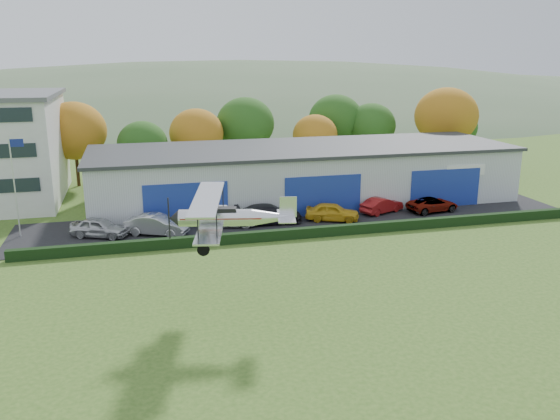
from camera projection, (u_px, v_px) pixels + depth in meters
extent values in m
plane|color=#36591C|center=(367.00, 334.00, 29.24)|extent=(300.00, 300.00, 0.00)
cube|color=black|center=(304.00, 220.00, 49.59)|extent=(48.00, 9.00, 0.05)
cube|color=black|center=(322.00, 231.00, 45.01)|extent=(46.00, 0.60, 0.80)
cube|color=#B2B7BC|center=(304.00, 175.00, 55.97)|extent=(40.00, 12.00, 5.00)
cube|color=#2D3033|center=(304.00, 148.00, 55.28)|extent=(40.60, 12.60, 0.30)
cube|color=navy|center=(186.00, 204.00, 47.61)|extent=(7.00, 0.12, 3.60)
cube|color=navy|center=(323.00, 196.00, 50.50)|extent=(7.00, 0.12, 3.60)
cube|color=navy|center=(445.00, 188.00, 53.38)|extent=(7.00, 0.12, 3.60)
cylinder|color=silver|center=(15.00, 187.00, 43.96)|extent=(0.10, 0.10, 8.00)
cube|color=navy|center=(16.00, 143.00, 43.19)|extent=(1.00, 0.04, 0.60)
cylinder|color=#3D2614|center=(78.00, 172.00, 62.14)|extent=(0.36, 0.36, 3.15)
ellipsoid|color=#946A12|center=(74.00, 131.00, 60.98)|extent=(6.84, 6.84, 6.16)
cylinder|color=#3D2614|center=(144.00, 175.00, 62.05)|extent=(0.36, 0.36, 2.45)
ellipsoid|color=#1E4C14|center=(142.00, 143.00, 61.14)|extent=(5.32, 5.32, 4.79)
cylinder|color=#3D2614|center=(198.00, 168.00, 65.31)|extent=(0.36, 0.36, 2.80)
ellipsoid|color=#946A12|center=(196.00, 133.00, 64.28)|extent=(6.08, 6.08, 5.47)
cylinder|color=#3D2614|center=(246.00, 161.00, 68.58)|extent=(0.36, 0.36, 3.15)
ellipsoid|color=#1E4C14|center=(245.00, 124.00, 67.42)|extent=(6.84, 6.84, 6.16)
cylinder|color=#3D2614|center=(315.00, 164.00, 68.73)|extent=(0.36, 0.36, 2.45)
ellipsoid|color=#946A12|center=(315.00, 135.00, 67.82)|extent=(5.32, 5.32, 4.79)
cylinder|color=#3D2614|center=(370.00, 157.00, 72.47)|extent=(0.36, 0.36, 2.80)
ellipsoid|color=#1E4C14|center=(371.00, 125.00, 71.44)|extent=(6.08, 6.08, 5.47)
cylinder|color=#3D2614|center=(443.00, 156.00, 70.56)|extent=(0.36, 0.36, 3.50)
ellipsoid|color=#946A12|center=(446.00, 116.00, 69.27)|extent=(7.60, 7.60, 6.84)
cylinder|color=#3D2614|center=(455.00, 154.00, 75.40)|extent=(0.36, 0.36, 2.45)
ellipsoid|color=#1E4C14|center=(457.00, 128.00, 74.50)|extent=(5.32, 5.32, 4.79)
cylinder|color=#3D2614|center=(16.00, 173.00, 64.34)|extent=(0.36, 0.36, 2.10)
ellipsoid|color=#946A12|center=(12.00, 146.00, 63.56)|extent=(4.56, 4.56, 4.10)
cylinder|color=#3D2614|center=(335.00, 154.00, 73.33)|extent=(0.36, 0.36, 3.15)
ellipsoid|color=#1E4C14|center=(336.00, 119.00, 72.17)|extent=(6.84, 6.84, 6.16)
ellipsoid|color=#4C6642|center=(243.00, 158.00, 168.96)|extent=(320.00, 196.00, 56.00)
ellipsoid|color=#4C6642|center=(456.00, 132.00, 184.35)|extent=(240.00, 126.00, 36.00)
imported|color=silver|center=(99.00, 227.00, 44.64)|extent=(4.86, 3.54, 1.54)
imported|color=silver|center=(157.00, 225.00, 45.20)|extent=(5.19, 3.61, 1.62)
imported|color=silver|center=(228.00, 217.00, 47.64)|extent=(5.54, 3.41, 1.43)
imported|color=black|center=(269.00, 214.00, 48.22)|extent=(5.69, 2.44, 1.63)
imported|color=gold|center=(332.00, 212.00, 49.02)|extent=(4.92, 3.43, 1.56)
imported|color=maroon|center=(382.00, 205.00, 51.49)|extent=(4.50, 3.06, 1.40)
imported|color=gray|center=(433.00, 204.00, 51.93)|extent=(5.06, 2.92, 1.33)
cylinder|color=silver|center=(216.00, 218.00, 30.51)|extent=(3.98, 1.72, 0.92)
cone|color=silver|center=(273.00, 217.00, 30.62)|extent=(2.39, 1.37, 0.92)
cone|color=black|center=(174.00, 218.00, 30.42)|extent=(0.69, 1.01, 0.92)
cube|color=maroon|center=(221.00, 217.00, 30.50)|extent=(4.39, 1.83, 0.06)
cube|color=black|center=(225.00, 210.00, 30.41)|extent=(1.33, 0.86, 0.26)
cube|color=silver|center=(212.00, 223.00, 30.58)|extent=(2.80, 7.45, 0.10)
cube|color=silver|center=(207.00, 198.00, 30.21)|extent=(2.99, 7.87, 0.10)
cylinder|color=black|center=(198.00, 225.00, 27.82)|extent=(0.07, 0.07, 1.33)
cylinder|color=black|center=(217.00, 225.00, 27.85)|extent=(0.07, 0.07, 1.33)
cylinder|color=black|center=(207.00, 199.00, 32.94)|extent=(0.07, 0.07, 1.33)
cylinder|color=black|center=(223.00, 199.00, 32.97)|extent=(0.07, 0.07, 1.33)
cylinder|color=black|center=(207.00, 207.00, 29.96)|extent=(0.11, 0.23, 0.76)
cylinder|color=black|center=(208.00, 203.00, 30.65)|extent=(0.11, 0.23, 0.76)
cylinder|color=black|center=(204.00, 236.00, 30.29)|extent=(0.22, 0.71, 1.25)
cylinder|color=black|center=(205.00, 231.00, 31.13)|extent=(0.22, 0.71, 1.25)
cylinder|color=black|center=(205.00, 244.00, 30.87)|extent=(0.48, 1.91, 0.07)
cylinder|color=black|center=(203.00, 250.00, 29.98)|extent=(0.67, 0.28, 0.65)
cylinder|color=black|center=(206.00, 239.00, 31.76)|extent=(0.67, 0.28, 0.65)
cylinder|color=black|center=(286.00, 222.00, 30.71)|extent=(0.38, 0.14, 0.43)
cube|color=silver|center=(286.00, 216.00, 30.63)|extent=(1.46, 2.79, 0.06)
cube|color=silver|center=(288.00, 207.00, 30.50)|extent=(0.91, 0.25, 1.12)
cube|color=black|center=(169.00, 218.00, 30.41)|extent=(0.09, 0.13, 2.25)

